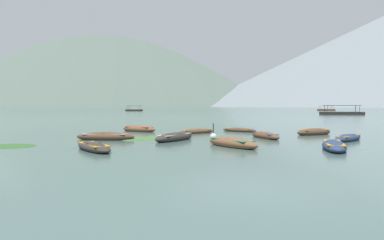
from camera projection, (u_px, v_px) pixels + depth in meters
ground_plane at (203, 107)px, 1507.27m from camera, size 6000.00×6000.00×0.00m
mountain_1 at (15, 63)px, 1499.83m from camera, size 1420.29×1420.29×377.71m
mountain_2 at (122, 43)px, 1374.75m from camera, size 1290.68×1290.68×505.66m
mountain_3 at (242, 78)px, 1653.01m from camera, size 825.37×825.37×273.69m
mountain_4 at (333, 62)px, 1654.41m from camera, size 1359.72×1359.72×421.31m
rowboat_0 at (106, 137)px, 22.07m from camera, size 3.82×1.46×0.61m
rowboat_1 at (334, 146)px, 17.30m from camera, size 2.18×4.33×0.52m
rowboat_2 at (232, 143)px, 18.34m from camera, size 3.04×3.77×0.61m
rowboat_3 at (314, 132)px, 25.94m from camera, size 3.29×2.42×0.60m
rowboat_4 at (175, 137)px, 21.71m from camera, size 2.83×4.07×0.60m
rowboat_5 at (94, 147)px, 16.80m from camera, size 3.02×3.67×0.48m
rowboat_6 at (139, 129)px, 29.30m from camera, size 3.53×2.77×0.64m
rowboat_7 at (239, 130)px, 29.16m from camera, size 3.02×2.45×0.40m
rowboat_8 at (197, 131)px, 27.40m from camera, size 3.11×2.67×0.44m
rowboat_9 at (265, 136)px, 23.25m from camera, size 1.88×3.68×0.52m
rowboat_10 at (348, 138)px, 21.49m from camera, size 3.04×3.29×0.50m
ferry_0 at (342, 113)px, 85.40m from camera, size 10.04×4.03×2.54m
ferry_1 at (326, 110)px, 160.52m from camera, size 7.85×3.27×2.54m
ferry_2 at (134, 110)px, 148.79m from camera, size 7.54×4.36×2.54m
mooring_buoy at (213, 137)px, 23.07m from camera, size 0.47×0.47×1.13m
weed_patch_0 at (154, 138)px, 23.04m from camera, size 3.26×3.51×0.14m
weed_patch_1 at (132, 140)px, 21.89m from camera, size 2.19×2.07×0.14m
weed_patch_2 at (10, 146)px, 18.49m from camera, size 3.14×2.74×0.14m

